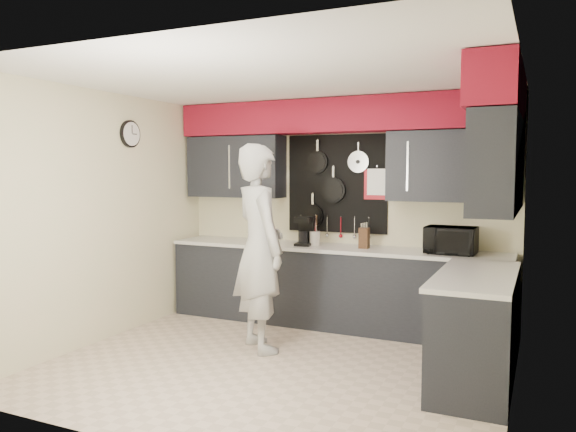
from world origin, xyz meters
The scene contains 10 objects.
ground centered at (0.00, 0.00, 0.00)m, with size 4.00×4.00×0.00m, color beige.
back_wall_assembly centered at (0.01, 1.60, 2.01)m, with size 4.00×0.36×2.60m.
right_wall_assembly centered at (1.85, 0.26, 1.94)m, with size 0.36×3.50×2.60m.
left_wall_assembly centered at (-1.99, 0.02, 1.33)m, with size 0.05×3.50×2.60m.
base_cabinets centered at (0.49, 1.13, 0.46)m, with size 3.95×2.20×0.92m.
microwave centered at (1.31, 1.41, 1.06)m, with size 0.51×0.34×0.28m, color black.
knife_block centered at (0.38, 1.44, 1.03)m, with size 0.10×0.10×0.23m, color #321E10.
utensil_crock centered at (-0.21, 1.44, 1.00)m, with size 0.13×0.13×0.16m, color silver.
coffee_maker centered at (-0.32, 1.40, 1.09)m, with size 0.21×0.25×0.33m.
person centered at (-0.36, 0.36, 1.02)m, with size 0.74×0.49×2.04m, color #A4A4A1.
Camera 1 is at (2.18, -4.52, 1.77)m, focal length 35.00 mm.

